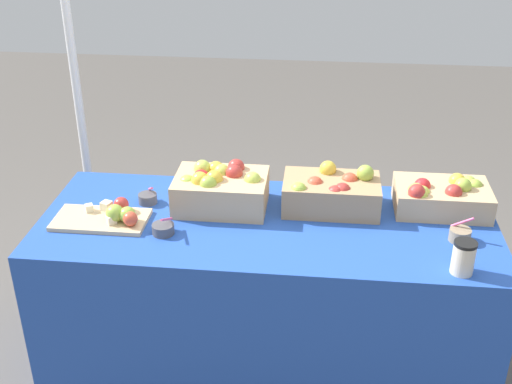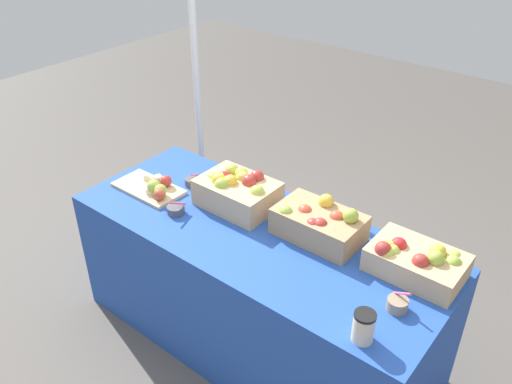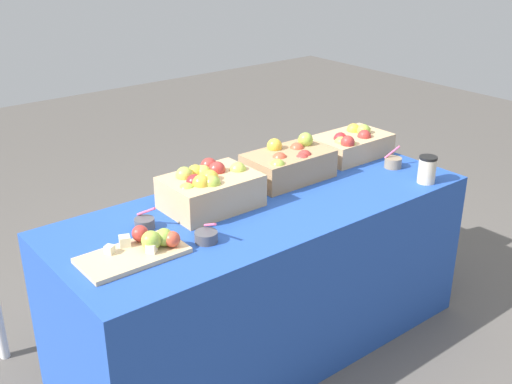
{
  "view_description": "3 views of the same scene",
  "coord_description": "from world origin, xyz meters",
  "px_view_note": "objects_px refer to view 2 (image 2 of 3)",
  "views": [
    {
      "loc": [
        0.2,
        -2.33,
        2.09
      ],
      "look_at": [
        -0.05,
        0.01,
        0.87
      ],
      "focal_mm": 45.52,
      "sensor_mm": 36.0,
      "label": 1
    },
    {
      "loc": [
        1.29,
        -1.62,
        2.24
      ],
      "look_at": [
        -0.05,
        0.06,
        0.9
      ],
      "focal_mm": 37.16,
      "sensor_mm": 36.0,
      "label": 2
    },
    {
      "loc": [
        -1.57,
        -1.92,
        1.87
      ],
      "look_at": [
        -0.05,
        -0.01,
        0.81
      ],
      "focal_mm": 43.77,
      "sensor_mm": 36.0,
      "label": 3
    }
  ],
  "objects_px": {
    "cutting_board_front": "(153,188)",
    "coffee_cup": "(364,327)",
    "apple_crate_left": "(417,261)",
    "tent_pole": "(197,90)",
    "apple_crate_middle": "(319,223)",
    "sample_bowl_mid": "(397,304)",
    "apple_crate_right": "(237,191)",
    "sample_bowl_far": "(176,210)",
    "sample_bowl_near": "(192,182)"
  },
  "relations": [
    {
      "from": "apple_crate_left",
      "to": "apple_crate_right",
      "type": "relative_size",
      "value": 1.01
    },
    {
      "from": "apple_crate_left",
      "to": "apple_crate_middle",
      "type": "xyz_separation_m",
      "value": [
        -0.47,
        -0.04,
        0.01
      ]
    },
    {
      "from": "apple_crate_right",
      "to": "coffee_cup",
      "type": "relative_size",
      "value": 3.02
    },
    {
      "from": "apple_crate_middle",
      "to": "cutting_board_front",
      "type": "relative_size",
      "value": 1.06
    },
    {
      "from": "apple_crate_right",
      "to": "sample_bowl_near",
      "type": "relative_size",
      "value": 4.13
    },
    {
      "from": "sample_bowl_mid",
      "to": "tent_pole",
      "type": "bearing_deg",
      "value": 157.64
    },
    {
      "from": "apple_crate_left",
      "to": "cutting_board_front",
      "type": "relative_size",
      "value": 1.02
    },
    {
      "from": "sample_bowl_far",
      "to": "tent_pole",
      "type": "bearing_deg",
      "value": 127.21
    },
    {
      "from": "apple_crate_middle",
      "to": "sample_bowl_mid",
      "type": "xyz_separation_m",
      "value": [
        0.51,
        -0.21,
        -0.05
      ]
    },
    {
      "from": "apple_crate_left",
      "to": "sample_bowl_mid",
      "type": "xyz_separation_m",
      "value": [
        0.04,
        -0.25,
        -0.04
      ]
    },
    {
      "from": "apple_crate_middle",
      "to": "coffee_cup",
      "type": "distance_m",
      "value": 0.65
    },
    {
      "from": "apple_crate_middle",
      "to": "coffee_cup",
      "type": "height_order",
      "value": "apple_crate_middle"
    },
    {
      "from": "sample_bowl_mid",
      "to": "sample_bowl_far",
      "type": "distance_m",
      "value": 1.18
    },
    {
      "from": "apple_crate_left",
      "to": "sample_bowl_near",
      "type": "relative_size",
      "value": 4.17
    },
    {
      "from": "cutting_board_front",
      "to": "sample_bowl_mid",
      "type": "bearing_deg",
      "value": 0.33
    },
    {
      "from": "sample_bowl_far",
      "to": "coffee_cup",
      "type": "distance_m",
      "value": 1.15
    },
    {
      "from": "apple_crate_middle",
      "to": "tent_pole",
      "type": "relative_size",
      "value": 0.2
    },
    {
      "from": "apple_crate_left",
      "to": "sample_bowl_far",
      "type": "height_order",
      "value": "apple_crate_left"
    },
    {
      "from": "apple_crate_middle",
      "to": "sample_bowl_far",
      "type": "xyz_separation_m",
      "value": [
        -0.67,
        -0.28,
        -0.05
      ]
    },
    {
      "from": "coffee_cup",
      "to": "apple_crate_left",
      "type": "bearing_deg",
      "value": 90.83
    },
    {
      "from": "apple_crate_right",
      "to": "sample_bowl_mid",
      "type": "relative_size",
      "value": 3.7
    },
    {
      "from": "sample_bowl_mid",
      "to": "coffee_cup",
      "type": "height_order",
      "value": "coffee_cup"
    },
    {
      "from": "apple_crate_left",
      "to": "cutting_board_front",
      "type": "distance_m",
      "value": 1.4
    },
    {
      "from": "sample_bowl_mid",
      "to": "tent_pole",
      "type": "xyz_separation_m",
      "value": [
        -1.79,
        0.73,
        0.24
      ]
    },
    {
      "from": "sample_bowl_near",
      "to": "coffee_cup",
      "type": "xyz_separation_m",
      "value": [
        1.27,
        -0.4,
        0.04
      ]
    },
    {
      "from": "cutting_board_front",
      "to": "coffee_cup",
      "type": "distance_m",
      "value": 1.4
    },
    {
      "from": "sample_bowl_near",
      "to": "coffee_cup",
      "type": "height_order",
      "value": "coffee_cup"
    },
    {
      "from": "apple_crate_left",
      "to": "coffee_cup",
      "type": "height_order",
      "value": "apple_crate_left"
    },
    {
      "from": "apple_crate_middle",
      "to": "cutting_board_front",
      "type": "bearing_deg",
      "value": -166.43
    },
    {
      "from": "sample_bowl_mid",
      "to": "coffee_cup",
      "type": "xyz_separation_m",
      "value": [
        -0.03,
        -0.23,
        0.04
      ]
    },
    {
      "from": "sample_bowl_near",
      "to": "sample_bowl_mid",
      "type": "relative_size",
      "value": 0.9
    },
    {
      "from": "apple_crate_middle",
      "to": "sample_bowl_near",
      "type": "relative_size",
      "value": 4.31
    },
    {
      "from": "cutting_board_front",
      "to": "coffee_cup",
      "type": "height_order",
      "value": "coffee_cup"
    },
    {
      "from": "apple_crate_right",
      "to": "cutting_board_front",
      "type": "xyz_separation_m",
      "value": [
        -0.43,
        -0.19,
        -0.06
      ]
    },
    {
      "from": "apple_crate_left",
      "to": "sample_bowl_far",
      "type": "relative_size",
      "value": 3.9
    },
    {
      "from": "apple_crate_middle",
      "to": "apple_crate_right",
      "type": "xyz_separation_m",
      "value": [
        -0.48,
        -0.03,
        0.01
      ]
    },
    {
      "from": "cutting_board_front",
      "to": "tent_pole",
      "type": "relative_size",
      "value": 0.19
    },
    {
      "from": "apple_crate_middle",
      "to": "sample_bowl_mid",
      "type": "bearing_deg",
      "value": -22.55
    },
    {
      "from": "apple_crate_left",
      "to": "sample_bowl_mid",
      "type": "bearing_deg",
      "value": -81.38
    },
    {
      "from": "cutting_board_front",
      "to": "sample_bowl_far",
      "type": "height_order",
      "value": "sample_bowl_far"
    },
    {
      "from": "apple_crate_left",
      "to": "tent_pole",
      "type": "xyz_separation_m",
      "value": [
        -1.75,
        0.49,
        0.2
      ]
    },
    {
      "from": "sample_bowl_mid",
      "to": "sample_bowl_far",
      "type": "relative_size",
      "value": 1.04
    },
    {
      "from": "cutting_board_front",
      "to": "apple_crate_left",
      "type": "bearing_deg",
      "value": 10.57
    },
    {
      "from": "apple_crate_middle",
      "to": "apple_crate_right",
      "type": "distance_m",
      "value": 0.48
    },
    {
      "from": "apple_crate_left",
      "to": "tent_pole",
      "type": "bearing_deg",
      "value": 164.45
    },
    {
      "from": "apple_crate_right",
      "to": "coffee_cup",
      "type": "xyz_separation_m",
      "value": [
        0.95,
        -0.41,
        -0.02
      ]
    },
    {
      "from": "sample_bowl_mid",
      "to": "sample_bowl_far",
      "type": "xyz_separation_m",
      "value": [
        -1.17,
        -0.07,
        -0.0
      ]
    },
    {
      "from": "apple_crate_middle",
      "to": "sample_bowl_mid",
      "type": "height_order",
      "value": "apple_crate_middle"
    },
    {
      "from": "apple_crate_middle",
      "to": "apple_crate_left",
      "type": "bearing_deg",
      "value": 4.62
    },
    {
      "from": "apple_crate_right",
      "to": "coffee_cup",
      "type": "distance_m",
      "value": 1.03
    }
  ]
}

